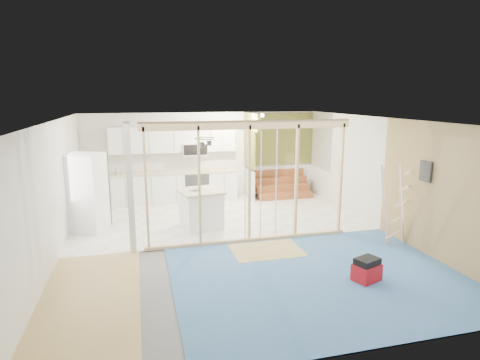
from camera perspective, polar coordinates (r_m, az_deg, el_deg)
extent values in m
cube|color=slate|center=(8.64, -0.64, -8.95)|extent=(7.00, 8.00, 0.01)
cube|color=white|center=(8.09, -0.68, 8.53)|extent=(7.00, 8.00, 0.01)
cube|color=silver|center=(12.13, -5.18, 3.41)|extent=(7.00, 0.01, 2.60)
cube|color=silver|center=(4.65, 11.40, -10.75)|extent=(7.00, 0.01, 2.60)
cube|color=silver|center=(8.19, -25.18, -1.76)|extent=(0.01, 8.00, 2.60)
cube|color=silver|center=(9.70, 19.86, 0.63)|extent=(0.01, 8.00, 2.60)
cube|color=white|center=(10.49, -3.26, -5.13)|extent=(7.00, 4.00, 0.02)
cube|color=#4469A6|center=(7.21, 11.28, -13.47)|extent=(5.00, 4.00, 0.02)
cube|color=tan|center=(6.65, -20.75, -16.36)|extent=(1.50, 4.00, 0.02)
cube|color=#D1BC73|center=(8.23, 3.81, -9.94)|extent=(1.40, 1.00, 0.01)
cube|color=#D7B584|center=(8.17, 1.38, 7.86)|extent=(4.40, 0.09, 0.18)
cube|color=#D7B584|center=(8.69, 1.30, -8.47)|extent=(4.40, 0.09, 0.06)
cube|color=silver|center=(8.04, -15.35, -1.28)|extent=(0.12, 0.14, 2.60)
cube|color=#D7B584|center=(8.04, -13.22, -1.17)|extent=(0.04, 0.09, 2.40)
cube|color=#D7B584|center=(8.13, -5.80, -0.78)|extent=(0.04, 0.09, 2.40)
cube|color=#D7B584|center=(8.34, 1.34, -0.39)|extent=(0.05, 0.09, 2.40)
cube|color=#D7B584|center=(8.68, 8.02, -0.02)|extent=(0.04, 0.09, 2.40)
cube|color=#D7B584|center=(9.13, 14.13, 0.32)|extent=(0.04, 0.09, 2.40)
cylinder|color=silver|center=(8.31, 0.73, -1.01)|extent=(0.02, 0.02, 2.35)
cylinder|color=silver|center=(8.56, 5.17, -0.67)|extent=(0.02, 0.02, 2.35)
cylinder|color=silver|center=(8.43, 2.97, -0.83)|extent=(0.02, 0.02, 2.35)
cube|color=white|center=(11.88, -9.15, -1.08)|extent=(3.60, 0.60, 0.88)
cube|color=beige|center=(11.79, -9.23, 1.12)|extent=(3.66, 0.64, 0.05)
cube|color=white|center=(10.85, -20.78, -2.97)|extent=(0.60, 1.60, 0.88)
cube|color=beige|center=(10.74, -20.96, -0.57)|extent=(0.64, 1.64, 0.05)
cube|color=white|center=(11.77, -9.43, 5.75)|extent=(3.60, 0.34, 0.75)
cube|color=white|center=(11.84, -6.47, 4.40)|extent=(0.72, 0.38, 0.36)
cube|color=black|center=(11.65, -6.33, 4.29)|extent=(0.68, 0.02, 0.30)
cube|color=olive|center=(11.91, 1.34, 5.73)|extent=(0.10, 0.90, 1.60)
cube|color=white|center=(12.13, 1.31, -0.63)|extent=(0.10, 0.90, 0.90)
cube|color=olive|center=(11.19, 2.34, 8.16)|extent=(0.10, 0.50, 0.50)
cube|color=olive|center=(12.65, 5.65, 5.81)|extent=(2.20, 0.04, 1.60)
cube|color=white|center=(12.85, 5.53, 0.03)|extent=(2.20, 0.04, 0.90)
cube|color=brown|center=(12.21, 6.51, -2.30)|extent=(1.70, 0.26, 0.20)
cube|color=brown|center=(12.40, 6.10, -1.12)|extent=(1.70, 0.26, 0.20)
cube|color=brown|center=(12.59, 5.71, 0.02)|extent=(1.70, 0.26, 0.20)
cube|color=brown|center=(12.79, 5.33, 1.13)|extent=(1.70, 0.26, 0.20)
torus|color=black|center=(9.93, -4.99, 5.92)|extent=(0.52, 0.52, 0.02)
cylinder|color=black|center=(9.89, -5.88, 7.33)|extent=(0.01, 0.01, 0.50)
cylinder|color=black|center=(9.93, -4.16, 7.38)|extent=(0.01, 0.01, 0.50)
cylinder|color=#35353A|center=(9.83, -5.46, 4.97)|extent=(0.14, 0.14, 0.14)
cylinder|color=#35353A|center=(10.06, -4.40, 5.26)|extent=(0.12, 0.12, 0.12)
cube|color=tan|center=(8.15, 27.59, -2.05)|extent=(0.02, 4.00, 2.60)
cube|color=#35353A|center=(8.50, 24.89, 1.13)|extent=(0.04, 0.30, 0.40)
cylinder|color=#FFEABF|center=(11.35, 2.62, 9.17)|extent=(0.32, 0.32, 0.08)
cube|color=white|center=(9.79, -21.13, -1.74)|extent=(1.00, 0.98, 1.80)
cube|color=#35353A|center=(9.75, -18.91, -1.63)|extent=(0.27, 0.68, 1.77)
cube|color=white|center=(9.50, -5.55, -4.35)|extent=(0.98, 0.98, 0.86)
cube|color=beige|center=(9.38, -5.61, -1.58)|extent=(1.09, 1.09, 0.05)
imported|color=silver|center=(9.35, -6.39, -1.30)|extent=(0.25, 0.25, 0.06)
imported|color=#B4B6C8|center=(11.66, -17.07, 1.46)|extent=(0.12, 0.12, 0.28)
imported|color=silver|center=(12.03, -1.65, 2.08)|extent=(0.09, 0.09, 0.20)
cube|color=#AC0F17|center=(7.25, 17.55, -12.46)|extent=(0.52, 0.46, 0.30)
cube|color=black|center=(7.17, 17.65, -10.95)|extent=(0.47, 0.40, 0.11)
cube|color=#ECBE90|center=(8.68, 19.91, -3.47)|extent=(0.40, 0.16, 1.73)
cube|color=#ECBE90|center=(8.90, 21.94, -3.26)|extent=(0.40, 0.16, 1.73)
cube|color=#ECBE90|center=(9.00, 20.90, -7.30)|extent=(0.41, 0.17, 0.12)
cube|color=#ECBE90|center=(8.94, 21.42, -5.22)|extent=(0.41, 0.17, 0.12)
cube|color=#ECBE90|center=(8.89, 21.94, -3.11)|extent=(0.41, 0.17, 0.12)
cube|color=#ECBE90|center=(8.86, 22.47, -0.99)|extent=(0.41, 0.17, 0.12)
cube|color=#ECBE90|center=(8.84, 23.00, 1.14)|extent=(0.41, 0.17, 0.12)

